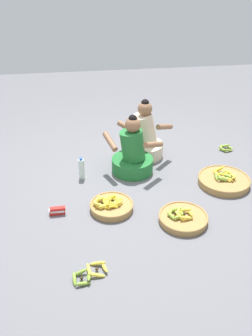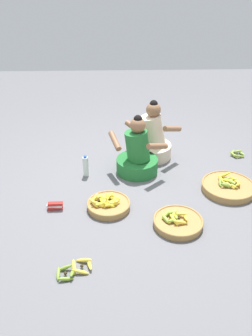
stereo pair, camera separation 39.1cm
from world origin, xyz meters
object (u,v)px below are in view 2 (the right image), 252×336
water_bottle (86,166)px  banana_basket_front_right (228,186)px  banana_basket_near_vendor (108,204)px  vendor_woman_front (137,155)px  packet_carton_stack (55,206)px  loose_bananas_mid_left (74,269)px  loose_bananas_back_center (237,154)px  vendor_woman_behind (152,139)px  banana_basket_mid_right (178,222)px

water_bottle → banana_basket_front_right: bearing=-12.7°
banana_basket_near_vendor → water_bottle: (-0.28, 0.68, 0.08)m
vendor_woman_front → banana_basket_front_right: vendor_woman_front is taller
banana_basket_near_vendor → packet_carton_stack: bearing=179.8°
loose_bananas_mid_left → loose_bananas_back_center: bearing=44.9°
water_bottle → packet_carton_stack: bearing=-113.1°
vendor_woman_behind → loose_bananas_back_center: (1.17, -0.01, -0.23)m
vendor_woman_behind → banana_basket_mid_right: vendor_woman_behind is taller
banana_basket_mid_right → banana_basket_near_vendor: bearing=156.5°
vendor_woman_behind → loose_bananas_back_center: bearing=-0.6°
loose_bananas_mid_left → water_bottle: size_ratio=1.12×
banana_basket_front_right → packet_carton_stack: banana_basket_front_right is taller
vendor_woman_behind → vendor_woman_front: bearing=-119.9°
banana_basket_mid_right → banana_basket_front_right: size_ratio=0.82×
vendor_woman_front → loose_bananas_mid_left: vendor_woman_front is taller
banana_basket_near_vendor → vendor_woman_behind: bearing=63.2°
banana_basket_front_right → banana_basket_mid_right: bearing=-138.3°
banana_basket_near_vendor → loose_bananas_mid_left: size_ratio=1.49×
water_bottle → banana_basket_near_vendor: bearing=-67.5°
banana_basket_near_vendor → packet_carton_stack: 0.57m
loose_bananas_back_center → loose_bananas_mid_left: 2.87m
loose_bananas_back_center → water_bottle: water_bottle is taller
vendor_woman_behind → loose_bananas_mid_left: bearing=-112.9°
vendor_woman_behind → loose_bananas_mid_left: (-0.86, -2.04, -0.23)m
vendor_woman_front → banana_basket_front_right: 1.15m
vendor_woman_front → water_bottle: vendor_woman_front is taller
loose_bananas_mid_left → packet_carton_stack: size_ratio=1.81×
loose_bananas_mid_left → packet_carton_stack: (-0.29, 0.90, 0.02)m
banana_basket_mid_right → banana_basket_front_right: 0.92m
vendor_woman_front → banana_basket_front_right: bearing=-23.6°
loose_bananas_back_center → packet_carton_stack: (-2.33, -1.13, 0.02)m
banana_basket_front_right → loose_bananas_back_center: banana_basket_front_right is taller
banana_basket_mid_right → banana_basket_front_right: bearing=41.7°
vendor_woman_behind → banana_basket_near_vendor: vendor_woman_behind is taller
banana_basket_near_vendor → banana_basket_front_right: bearing=12.3°
banana_basket_near_vendor → banana_basket_front_right: banana_basket_front_right is taller
packet_carton_stack → banana_basket_front_right: bearing=8.7°
vendor_woman_front → packet_carton_stack: bearing=-140.8°
vendor_woman_front → water_bottle: size_ratio=2.73×
banana_basket_front_right → loose_bananas_back_center: size_ratio=2.86×
banana_basket_front_right → packet_carton_stack: size_ratio=3.54×
vendor_woman_behind → banana_basket_near_vendor: bearing=-116.8°
water_bottle → banana_basket_mid_right: bearing=-45.0°
banana_basket_near_vendor → banana_basket_mid_right: 0.77m
vendor_woman_front → water_bottle: 0.65m
vendor_woman_behind → banana_basket_front_right: 1.19m
banana_basket_mid_right → water_bottle: water_bottle is taller
banana_basket_front_right → loose_bananas_mid_left: (-1.68, -1.20, -0.03)m
loose_bananas_back_center → loose_bananas_mid_left: (-2.04, -2.03, 0.00)m
loose_bananas_back_center → vendor_woman_behind: bearing=179.4°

